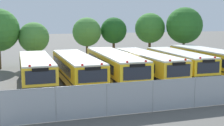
% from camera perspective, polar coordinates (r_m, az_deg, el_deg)
% --- Properties ---
extents(ground_plane, '(160.00, 160.00, 0.00)m').
position_cam_1_polar(ground_plane, '(27.84, 3.44, -3.10)').
color(ground_plane, '#595651').
extents(school_bus_0, '(2.55, 10.17, 2.51)m').
position_cam_1_polar(school_bus_0, '(25.87, -13.96, -1.25)').
color(school_bus_0, yellow).
rests_on(school_bus_0, ground_plane).
extents(school_bus_1, '(2.69, 11.01, 2.50)m').
position_cam_1_polar(school_bus_1, '(26.07, -6.62, -0.98)').
color(school_bus_1, yellow).
rests_on(school_bus_1, ground_plane).
extents(school_bus_2, '(2.91, 11.70, 2.61)m').
position_cam_1_polar(school_bus_2, '(26.91, 0.44, -0.50)').
color(school_bus_2, yellow).
rests_on(school_bus_2, ground_plane).
extents(school_bus_3, '(2.74, 10.93, 2.53)m').
position_cam_1_polar(school_bus_3, '(27.95, 6.60, -0.31)').
color(school_bus_3, yellow).
rests_on(school_bus_3, ground_plane).
extents(school_bus_4, '(2.73, 9.99, 2.51)m').
position_cam_1_polar(school_bus_4, '(29.59, 12.29, 0.02)').
color(school_bus_4, yellow).
rests_on(school_bus_4, ground_plane).
extents(school_bus_5, '(2.66, 11.68, 2.62)m').
position_cam_1_polar(school_bus_5, '(31.38, 17.80, 0.39)').
color(school_bus_5, yellow).
rests_on(school_bus_5, ground_plane).
extents(tree_1, '(3.40, 3.40, 5.07)m').
position_cam_1_polar(tree_1, '(35.29, -14.21, 4.66)').
color(tree_1, '#4C3823').
rests_on(tree_1, ground_plane).
extents(tree_2, '(3.51, 3.51, 5.58)m').
position_cam_1_polar(tree_2, '(37.50, -4.61, 5.76)').
color(tree_2, '#4C3823').
rests_on(tree_2, ground_plane).
extents(tree_3, '(3.28, 3.28, 5.60)m').
position_cam_1_polar(tree_3, '(38.55, 0.41, 6.06)').
color(tree_3, '#4C3823').
rests_on(tree_3, ground_plane).
extents(tree_4, '(3.90, 3.90, 6.16)m').
position_cam_1_polar(tree_4, '(40.21, 6.98, 6.51)').
color(tree_4, '#4C3823').
rests_on(tree_4, ground_plane).
extents(tree_5, '(4.57, 4.57, 6.86)m').
position_cam_1_polar(tree_5, '(39.95, 13.17, 6.90)').
color(tree_5, '#4C3823').
rests_on(tree_5, ground_plane).
extents(chainlink_fence, '(22.94, 0.07, 1.94)m').
position_cam_1_polar(chainlink_fence, '(19.75, 15.19, -5.23)').
color(chainlink_fence, '#9EA0A3').
rests_on(chainlink_fence, ground_plane).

